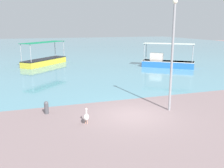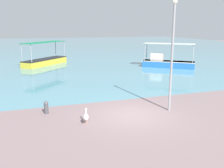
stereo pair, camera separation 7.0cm
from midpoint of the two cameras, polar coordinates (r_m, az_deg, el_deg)
The scene contains 7 objects.
ground at distance 14.38m, azimuth 4.90°, elevation -7.09°, with size 120.00×120.00×0.00m, color gray.
harbor_water at distance 60.83m, azimuth -13.10°, elevation 8.19°, with size 110.00×90.00×0.00m, color #5991A2.
fishing_boat_center at distance 31.13m, azimuth 12.45°, elevation 4.96°, with size 5.79×4.92×2.89m.
fishing_boat_near_right at distance 33.57m, azimuth -14.98°, elevation 5.24°, with size 6.08×6.29×2.92m.
pelican at distance 13.09m, azimuth -5.84°, elevation -7.45°, with size 0.43×0.79×0.80m.
lamp_post at distance 14.76m, azimuth 13.73°, elevation 7.35°, with size 0.28×0.28×6.40m.
mooring_bollard at distance 14.92m, azimuth -14.68°, elevation -5.10°, with size 0.26×0.26×0.75m.
Camera 2 is at (-5.29, -12.40, 4.98)m, focal length 40.00 mm.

